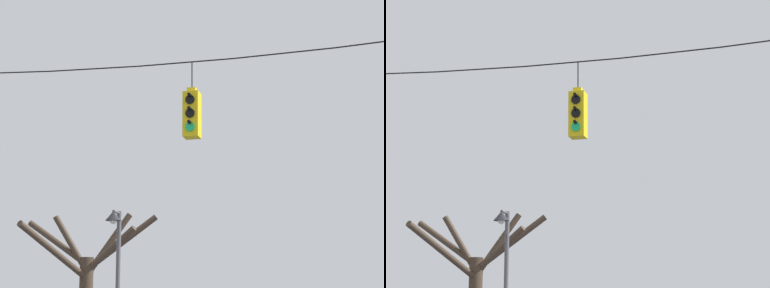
% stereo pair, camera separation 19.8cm
% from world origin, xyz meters
% --- Properties ---
extents(span_wire, '(15.02, 0.03, 0.35)m').
position_xyz_m(span_wire, '(-0.00, -0.46, 7.11)').
color(span_wire, black).
extents(traffic_light_near_left_pole, '(0.34, 0.58, 1.69)m').
position_xyz_m(traffic_light_near_left_pole, '(0.14, -0.46, 5.82)').
color(traffic_light_near_left_pole, yellow).
extents(street_lamp, '(0.42, 0.73, 4.32)m').
position_xyz_m(street_lamp, '(-2.86, 3.24, 3.07)').
color(street_lamp, '#515156').
rests_on(street_lamp, ground_plane).
extents(bare_tree, '(4.13, 3.52, 4.71)m').
position_xyz_m(bare_tree, '(-4.82, 6.07, 2.58)').
color(bare_tree, '#423326').
rests_on(bare_tree, ground_plane).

